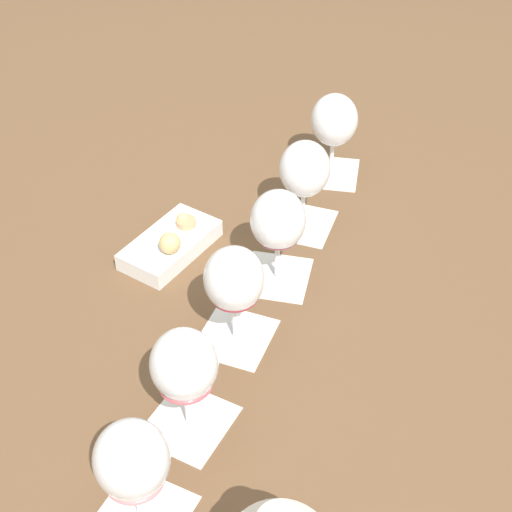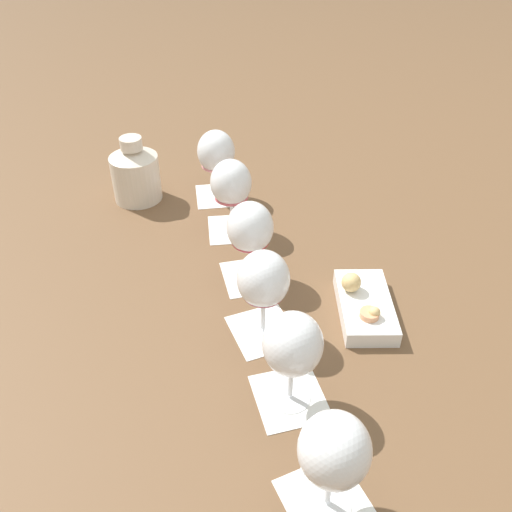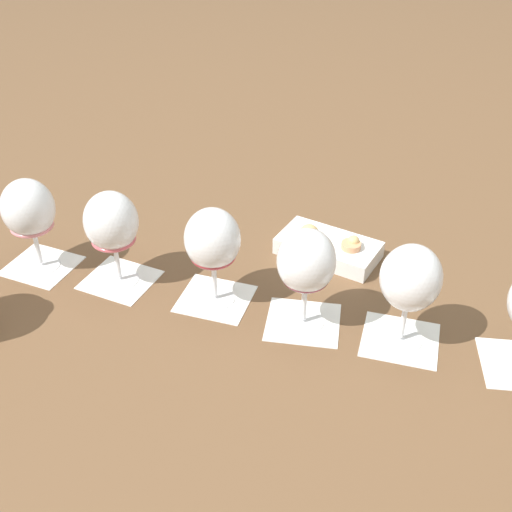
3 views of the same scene
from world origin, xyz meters
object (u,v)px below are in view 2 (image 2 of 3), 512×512
wine_glass_0 (216,154)px  wine_glass_2 (250,231)px  ceramic_vase (135,173)px  snack_dish (364,306)px  wine_glass_3 (263,283)px  wine_glass_4 (293,348)px  wine_glass_5 (334,454)px  wine_glass_1 (231,185)px

wine_glass_0 → wine_glass_2: (0.28, 0.13, -0.00)m
ceramic_vase → snack_dish: ceramic_vase is taller
snack_dish → wine_glass_3: bearing=-67.5°
wine_glass_2 → wine_glass_4: bearing=21.2°
wine_glass_2 → wine_glass_5: same height
wine_glass_3 → ceramic_vase: wine_glass_3 is taller
snack_dish → wine_glass_4: bearing=-28.1°
wine_glass_1 → ceramic_vase: (-0.09, -0.24, -0.04)m
ceramic_vase → snack_dish: bearing=58.6°
wine_glass_0 → wine_glass_5: bearing=22.5°
wine_glass_2 → snack_dish: bearing=71.8°
wine_glass_0 → wine_glass_4: size_ratio=1.00×
wine_glass_3 → wine_glass_1: bearing=-159.3°
wine_glass_3 → wine_glass_5: 0.31m
wine_glass_2 → wine_glass_4: size_ratio=1.00×
wine_glass_0 → wine_glass_5: same height
wine_glass_2 → snack_dish: size_ratio=0.88×
wine_glass_5 → wine_glass_1: bearing=-158.0°
wine_glass_1 → wine_glass_5: size_ratio=1.00×
wine_glass_1 → ceramic_vase: bearing=-111.2°
wine_glass_2 → wine_glass_4: (0.27, 0.10, -0.00)m
wine_glass_1 → wine_glass_4: 0.46m
snack_dish → wine_glass_5: bearing=-7.0°
wine_glass_0 → wine_glass_5: (0.71, 0.29, -0.00)m
wine_glass_1 → wine_glass_5: bearing=22.0°
wine_glass_1 → wine_glass_4: same height
wine_glass_4 → snack_dish: size_ratio=0.88×
wine_glass_1 → wine_glass_0: bearing=-155.5°
wine_glass_3 → wine_glass_5: (0.29, 0.12, 0.00)m
wine_glass_0 → wine_glass_3: 0.46m
wine_glass_0 → wine_glass_1: 0.14m
wine_glass_5 → snack_dish: wine_glass_5 is taller
snack_dish → wine_glass_0: bearing=-136.4°
wine_glass_1 → wine_glass_4: bearing=21.9°
wine_glass_1 → wine_glass_5: 0.62m
ceramic_vase → wine_glass_4: bearing=38.5°
wine_glass_3 → wine_glass_4: (0.13, 0.06, 0.00)m
wine_glass_2 → wine_glass_1: bearing=-156.9°
wine_glass_0 → wine_glass_3: (0.42, 0.17, -0.00)m
wine_glass_0 → snack_dish: (0.35, 0.34, -0.09)m
wine_glass_0 → wine_glass_1: size_ratio=1.00×
wine_glass_0 → wine_glass_4: same height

